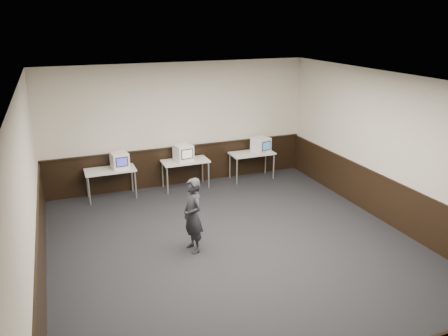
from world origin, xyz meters
The scene contains 17 objects.
floor centered at (0.00, 0.00, 0.00)m, with size 8.00×8.00×0.00m, color black.
ceiling centered at (0.00, 0.00, 3.20)m, with size 8.00×8.00×0.00m, color white.
back_wall centered at (0.00, 4.00, 1.60)m, with size 7.00×7.00×0.00m, color beige.
front_wall centered at (0.00, -4.00, 1.60)m, with size 7.00×7.00×0.00m, color beige.
left_wall centered at (-3.50, 0.00, 1.60)m, with size 8.00×8.00×0.00m, color beige.
right_wall centered at (3.50, 0.00, 1.60)m, with size 8.00×8.00×0.00m, color beige.
wainscot_back centered at (0.00, 3.98, 0.50)m, with size 6.98×0.04×1.00m, color black.
wainscot_left centered at (-3.48, 0.00, 0.50)m, with size 0.04×7.98×1.00m, color black.
wainscot_right centered at (3.48, 0.00, 0.50)m, with size 0.04×7.98×1.00m, color black.
wainscot_rail centered at (0.00, 3.96, 1.02)m, with size 6.98×0.06×0.04m, color black.
desk_left centered at (-1.90, 3.60, 0.68)m, with size 1.20×0.60×0.75m.
desk_center centered at (0.00, 3.60, 0.68)m, with size 1.20×0.60×0.75m.
desk_right centered at (1.90, 3.60, 0.68)m, with size 1.20×0.60×0.75m.
emac_left centered at (-1.65, 3.60, 0.95)m, with size 0.44×0.46×0.39m.
emac_center centered at (-0.04, 3.61, 0.96)m, with size 0.49×0.51×0.42m.
emac_right centered at (2.14, 3.55, 0.96)m, with size 0.52×0.53×0.41m.
person centered at (-0.80, 0.41, 0.73)m, with size 0.53×0.35×1.46m, color #232328.
Camera 1 is at (-2.98, -6.72, 4.24)m, focal length 35.00 mm.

